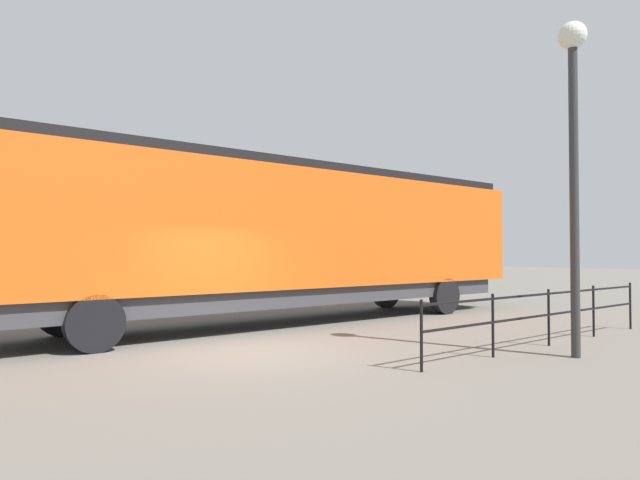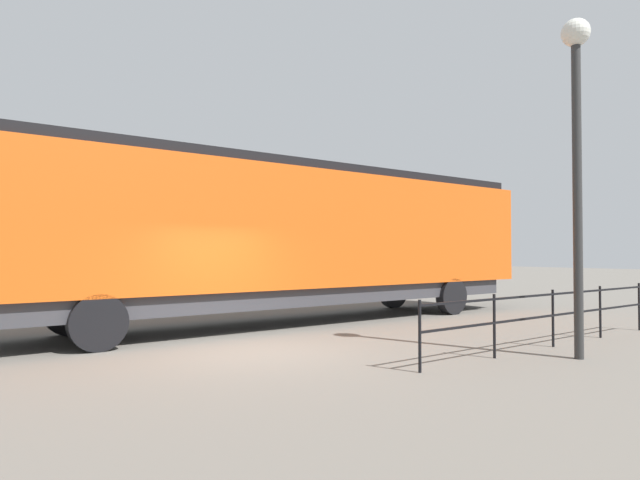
% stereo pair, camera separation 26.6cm
% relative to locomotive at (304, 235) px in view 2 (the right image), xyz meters
% --- Properties ---
extents(ground_plane, '(120.00, 120.00, 0.00)m').
position_rel_locomotive_xyz_m(ground_plane, '(3.08, -3.32, -2.36)').
color(ground_plane, '#666059').
extents(locomotive, '(2.82, 16.07, 4.21)m').
position_rel_locomotive_xyz_m(locomotive, '(0.00, 0.00, 0.00)').
color(locomotive, '#D15114').
rests_on(locomotive, ground_plane).
extents(lamp_post, '(0.50, 0.50, 6.08)m').
position_rel_locomotive_xyz_m(lamp_post, '(7.11, 0.98, 1.86)').
color(lamp_post, '#2D2D2D').
rests_on(lamp_post, ground_plane).
extents(platform_fence, '(0.05, 7.75, 1.14)m').
position_rel_locomotive_xyz_m(platform_fence, '(6.18, 1.76, -1.62)').
color(platform_fence, black).
rests_on(platform_fence, ground_plane).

